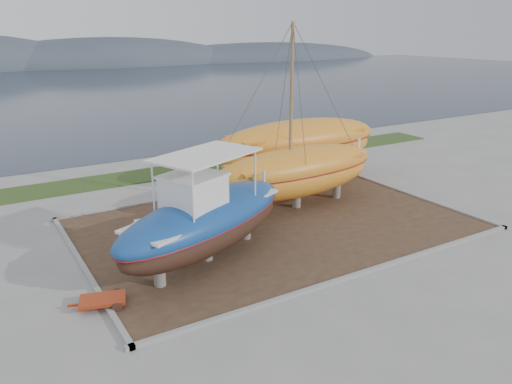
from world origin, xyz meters
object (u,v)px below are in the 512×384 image
white_dinghy (169,226)px  orange_bare_hull (299,151)px  blue_caique (206,209)px  red_trailer (103,302)px  orange_sailboat (299,120)px

white_dinghy → orange_bare_hull: 11.24m
blue_caique → red_trailer: size_ratio=4.03×
orange_bare_hull → red_trailer: orange_bare_hull is taller
orange_sailboat → red_trailer: 13.23m
orange_bare_hull → blue_caique: bearing=-143.2°
orange_bare_hull → red_trailer: size_ratio=4.93×
red_trailer → blue_caique: bearing=33.4°
blue_caique → orange_sailboat: bearing=2.0°
orange_sailboat → red_trailer: bearing=-160.3°
white_dinghy → red_trailer: size_ratio=1.61×
blue_caique → orange_bare_hull: 12.22m
white_dinghy → orange_bare_hull: orange_bare_hull is taller
blue_caique → orange_bare_hull: size_ratio=0.82×
blue_caique → orange_sailboat: 7.99m
white_dinghy → red_trailer: white_dinghy is taller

